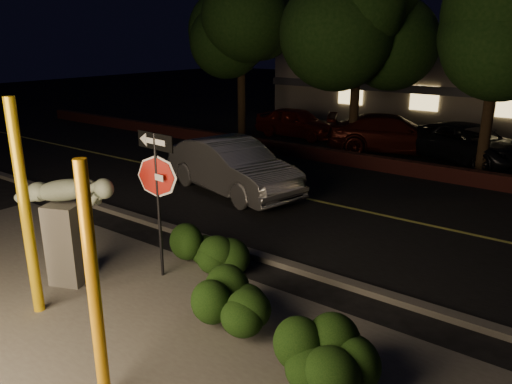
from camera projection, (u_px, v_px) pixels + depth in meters
ground at (377, 181)px, 16.30m from camera, size 90.00×90.00×0.00m
patio at (90, 335)px, 7.89m from camera, size 14.00×6.00×0.02m
road at (333, 205)px, 14.01m from camera, size 80.00×8.00×0.01m
lane_marking at (333, 204)px, 14.00m from camera, size 80.00×0.12×0.00m
curb at (243, 251)px, 10.86m from camera, size 80.00×0.25×0.12m
brick_wall at (393, 166)px, 17.22m from camera, size 40.00×0.35×0.50m
parking_lot at (443, 145)px, 21.65m from camera, size 40.00×12.00×0.01m
building at (493, 85)px, 27.16m from camera, size 22.00×10.20×4.00m
tree_far_a at (241, 16)px, 21.57m from camera, size 4.60×4.60×7.43m
yellow_pole_left at (25, 211)px, 8.06m from camera, size 0.18×0.18×3.67m
yellow_pole_right at (94, 289)px, 6.02m from camera, size 0.16×0.16×3.23m
signpost at (157, 177)px, 9.25m from camera, size 0.97×0.12×2.86m
sculpture at (67, 218)px, 9.24m from camera, size 1.94×1.21×2.13m
hedge_center at (209, 247)px, 10.02m from camera, size 2.02×1.35×0.96m
hedge_right at (236, 300)px, 7.92m from camera, size 1.73×1.15×1.05m
hedge_far_right at (323, 355)px, 6.66m from camera, size 1.47×1.06×0.93m
silver_sedan at (232, 166)px, 14.91m from camera, size 5.15×2.85×1.61m
parked_car_red at (297, 122)px, 23.21m from camera, size 4.09×1.77×1.37m
parked_car_darkred at (392, 134)px, 20.12m from camera, size 5.63×4.18×1.52m
parked_car_dark at (468, 144)px, 18.48m from camera, size 5.70×4.26×1.44m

